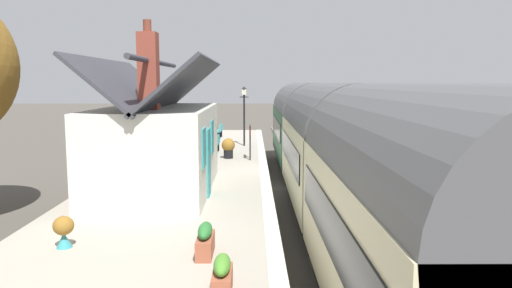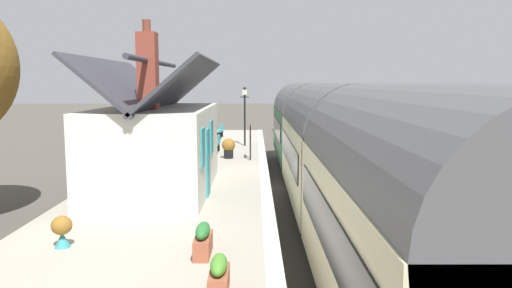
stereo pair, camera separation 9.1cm
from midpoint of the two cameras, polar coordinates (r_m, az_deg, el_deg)
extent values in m
plane|color=#4C473F|center=(20.24, 4.40, -5.08)|extent=(160.00, 160.00, 0.00)
cube|color=#A39B8C|center=(20.25, -7.37, -3.94)|extent=(32.00, 6.28, 0.81)
cube|color=beige|center=(20.02, 1.05, -2.81)|extent=(32.00, 0.36, 0.02)
cube|color=gray|center=(20.42, 8.95, -4.84)|extent=(52.00, 0.08, 0.14)
cube|color=gray|center=(20.24, 4.91, -4.88)|extent=(52.00, 0.08, 0.14)
cube|color=black|center=(24.27, 5.76, -2.18)|extent=(7.64, 2.29, 0.70)
cube|color=#1E4C2D|center=(24.07, 5.81, 1.34)|extent=(8.31, 2.70, 2.30)
cylinder|color=#515154|center=(23.98, 5.84, 4.08)|extent=(8.31, 2.65, 2.65)
cube|color=black|center=(23.94, 2.56, 2.03)|extent=(7.06, 0.03, 0.80)
cylinder|color=black|center=(26.72, 5.22, -1.30)|extent=(0.70, 2.16, 0.70)
cylinder|color=black|center=(21.83, 6.43, -3.26)|extent=(0.70, 2.16, 0.70)
cube|color=black|center=(28.17, 4.94, 3.04)|extent=(0.04, 2.16, 0.90)
cylinder|color=#F2EDCC|center=(28.28, 4.92, 1.07)|extent=(0.06, 0.24, 0.24)
cube|color=red|center=(28.37, 4.90, 0.16)|extent=(0.16, 2.56, 0.24)
cube|color=black|center=(15.92, 8.95, -7.27)|extent=(7.25, 2.29, 0.70)
cube|color=beige|center=(15.62, 9.06, -1.94)|extent=(7.88, 2.70, 2.30)
cylinder|color=#515154|center=(15.47, 9.14, 2.27)|extent=(7.88, 2.65, 2.65)
cube|color=black|center=(15.41, 4.06, -0.90)|extent=(6.70, 0.03, 0.80)
cylinder|color=black|center=(18.20, 7.78, -5.41)|extent=(0.70, 2.16, 0.70)
cylinder|color=black|center=(13.68, 10.53, -9.75)|extent=(0.70, 2.16, 0.70)
cube|color=beige|center=(8.02, 18.35, -11.11)|extent=(7.61, 2.70, 2.30)
cylinder|color=#515154|center=(7.74, 18.69, -3.00)|extent=(7.61, 2.65, 2.65)
cube|color=black|center=(7.62, 8.52, -9.53)|extent=(6.47, 0.03, 0.80)
cylinder|color=black|center=(10.59, 13.99, -15.01)|extent=(0.70, 2.16, 0.70)
cube|color=silver|center=(16.03, -11.41, -0.60)|extent=(6.67, 3.39, 2.72)
cube|color=#38383F|center=(15.74, -8.56, 6.93)|extent=(7.17, 1.95, 1.69)
cube|color=#38383F|center=(16.07, -14.59, 6.79)|extent=(7.17, 1.95, 1.69)
cylinder|color=#38383F|center=(15.90, -11.67, 9.48)|extent=(7.17, 0.16, 0.16)
cube|color=brown|center=(14.78, -12.52, 8.41)|extent=(0.56, 0.56, 2.27)
cylinder|color=brown|center=(14.87, -12.66, 13.48)|extent=(0.24, 0.24, 0.36)
cube|color=teal|center=(15.09, -5.54, -2.17)|extent=(0.90, 0.06, 2.10)
cube|color=teal|center=(13.61, -6.12, -0.44)|extent=(0.80, 0.05, 1.10)
cube|color=teal|center=(16.38, -5.11, 0.88)|extent=(0.80, 0.05, 1.10)
cube|color=teal|center=(30.86, -4.30, 1.57)|extent=(1.42, 0.46, 0.06)
cube|color=teal|center=(30.82, -3.97, 1.99)|extent=(1.40, 0.17, 0.40)
cube|color=black|center=(30.33, -4.42, 1.03)|extent=(0.08, 0.36, 0.44)
cube|color=black|center=(31.44, -4.17, 1.25)|extent=(0.08, 0.36, 0.44)
cube|color=teal|center=(24.33, -4.76, 0.02)|extent=(1.41, 0.43, 0.06)
cube|color=teal|center=(24.28, -4.35, 0.56)|extent=(1.40, 0.13, 0.40)
cube|color=black|center=(23.80, -4.89, -0.70)|extent=(0.07, 0.36, 0.44)
cube|color=black|center=(24.91, -4.63, -0.34)|extent=(0.07, 0.36, 0.44)
cube|color=gray|center=(29.95, -6.07, 0.78)|extent=(0.85, 0.32, 0.28)
ellipsoid|color=#3D8438|center=(29.92, -6.08, 1.27)|extent=(0.76, 0.29, 0.29)
cube|color=#9E5138|center=(8.42, -4.08, -16.01)|extent=(0.88, 0.32, 0.39)
ellipsoid|color=#4C8C2D|center=(8.30, -4.10, -14.05)|extent=(0.79, 0.29, 0.29)
cylinder|color=black|center=(22.53, -3.15, -1.18)|extent=(0.44, 0.44, 0.41)
ellipsoid|color=olive|center=(22.47, -3.16, -0.13)|extent=(0.62, 0.62, 0.63)
cone|color=#DA4638|center=(22.44, -3.16, 0.42)|extent=(0.11, 0.11, 0.25)
cone|color=teal|center=(11.32, -21.73, -10.49)|extent=(0.34, 0.34, 0.33)
cylinder|color=teal|center=(11.36, -21.69, -11.13)|extent=(0.18, 0.18, 0.06)
ellipsoid|color=olive|center=(11.23, -21.80, -8.94)|extent=(0.44, 0.44, 0.41)
cone|color=#D31D6A|center=(11.19, -21.84, -8.18)|extent=(0.08, 0.08, 0.18)
cube|color=#9E5138|center=(10.15, -6.03, -11.85)|extent=(0.97, 0.32, 0.40)
ellipsoid|color=#2D7233|center=(10.06, -6.05, -10.15)|extent=(0.88, 0.29, 0.29)
cylinder|color=black|center=(26.85, -1.24, 2.84)|extent=(0.10, 0.10, 2.87)
cylinder|color=black|center=(26.78, -1.25, 5.58)|extent=(0.05, 0.50, 0.05)
cube|color=beige|center=(26.77, -1.25, 6.20)|extent=(0.24, 0.24, 0.32)
cone|color=black|center=(26.77, -1.25, 6.67)|extent=(0.32, 0.32, 0.14)
cylinder|color=black|center=(21.91, -0.56, -0.50)|extent=(0.06, 0.06, 1.10)
cylinder|color=black|center=(22.51, -0.55, -0.29)|extent=(0.06, 0.06, 1.10)
cube|color=maroon|center=(22.12, -0.56, 1.59)|extent=(0.90, 0.06, 0.44)
cube|color=black|center=(22.12, -0.56, 1.59)|extent=(0.96, 0.03, 0.50)
camera|label=1|loc=(0.05, -89.87, 0.02)|focal=33.78mm
camera|label=2|loc=(0.05, 90.13, -0.02)|focal=33.78mm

